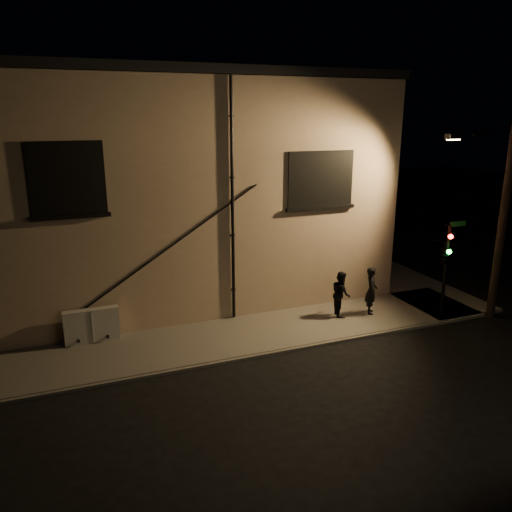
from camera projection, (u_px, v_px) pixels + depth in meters
name	position (u px, v px, depth m)	size (l,w,h in m)	color
ground	(315.00, 346.00, 16.20)	(90.00, 90.00, 0.00)	black
sidewalk	(292.00, 295.00, 20.54)	(21.00, 16.00, 0.12)	#58534F
building	(163.00, 181.00, 22.00)	(16.20, 12.23, 8.80)	tan
utility_cabinet	(92.00, 326.00, 16.09)	(1.71, 0.29, 1.13)	#B4B0AB
pedestrian_a	(371.00, 290.00, 18.35)	(0.65, 0.42, 1.77)	black
pedestrian_b	(341.00, 294.00, 18.17)	(0.81, 0.63, 1.67)	black
traffic_signal	(445.00, 254.00, 17.79)	(1.29, 2.04, 3.45)	black
streetlamp_pole	(500.00, 217.00, 17.57)	(2.02, 1.39, 7.10)	black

